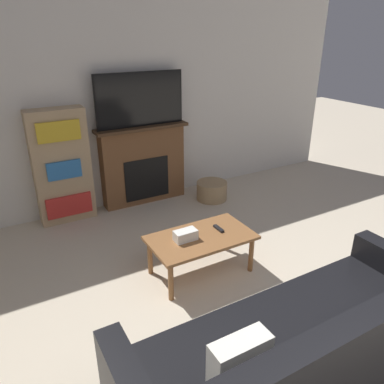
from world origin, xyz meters
TOP-DOWN VIEW (x-y plane):
  - wall_back at (0.00, 4.14)m, footprint 6.70×0.06m
  - fireplace at (0.01, 3.99)m, footprint 1.27×0.28m
  - tv at (0.01, 3.97)m, footprint 1.20×0.03m
  - couch at (-0.29, 0.64)m, footprint 2.43×0.89m
  - coffee_table at (-0.18, 2.11)m, footprint 1.02×0.58m
  - tissue_box at (-0.34, 2.13)m, footprint 0.22×0.12m
  - remote_control at (0.05, 2.14)m, footprint 0.04×0.15m
  - bookshelf at (-1.07, 3.97)m, footprint 0.68×0.29m
  - storage_basket at (0.87, 3.56)m, footprint 0.44×0.44m

SIDE VIEW (x-z plane):
  - storage_basket at x=0.87m, z-range 0.00..0.26m
  - couch at x=-0.29m, z-range -0.13..0.71m
  - coffee_table at x=-0.18m, z-range 0.16..0.57m
  - remote_control at x=0.05m, z-range 0.42..0.44m
  - tissue_box at x=-0.34m, z-range 0.42..0.52m
  - fireplace at x=0.01m, z-range 0.00..1.09m
  - bookshelf at x=-1.07m, z-range 0.00..1.42m
  - wall_back at x=0.00m, z-range 0.00..2.70m
  - tv at x=0.01m, z-range 1.09..1.78m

